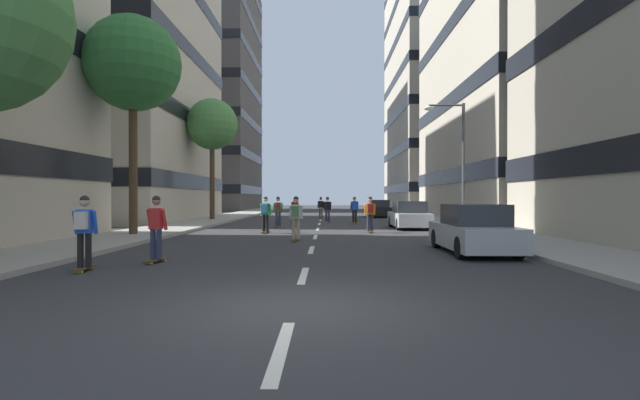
# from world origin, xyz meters

# --- Properties ---
(ground_plane) EXTENTS (144.15, 144.15, 0.00)m
(ground_plane) POSITION_xyz_m (0.00, 24.03, 0.00)
(ground_plane) COLOR #333335
(sidewalk_left) EXTENTS (3.39, 66.07, 0.14)m
(sidewalk_left) POSITION_xyz_m (-7.96, 27.03, 0.07)
(sidewalk_left) COLOR #9E9991
(sidewalk_left) RESTS_ON ground_plane
(sidewalk_right) EXTENTS (3.39, 66.07, 0.14)m
(sidewalk_right) POSITION_xyz_m (7.96, 27.03, 0.07)
(sidewalk_right) COLOR #9E9991
(sidewalk_right) RESTS_ON ground_plane
(lane_markings) EXTENTS (0.16, 57.20, 0.01)m
(lane_markings) POSITION_xyz_m (0.00, 25.50, 0.00)
(lane_markings) COLOR silver
(lane_markings) RESTS_ON ground_plane
(building_left_mid) EXTENTS (17.36, 17.97, 24.23)m
(building_left_mid) POSITION_xyz_m (-18.28, 28.19, 12.21)
(building_left_mid) COLOR #BCB29E
(building_left_mid) RESTS_ON ground_plane
(building_left_far) EXTENTS (17.36, 17.91, 31.86)m
(building_left_far) POSITION_xyz_m (-18.28, 55.66, 16.02)
(building_left_far) COLOR #4C4744
(building_left_far) RESTS_ON ground_plane
(building_right_mid) EXTENTS (17.36, 21.44, 22.31)m
(building_right_mid) POSITION_xyz_m (18.28, 28.19, 11.25)
(building_right_mid) COLOR #BCB29E
(building_right_mid) RESTS_ON ground_plane
(building_right_far) EXTENTS (17.36, 22.69, 34.17)m
(building_right_far) POSITION_xyz_m (18.28, 55.66, 17.18)
(building_right_far) COLOR #BCB29E
(building_right_far) RESTS_ON ground_plane
(parked_car_near) EXTENTS (1.82, 4.40, 1.52)m
(parked_car_near) POSITION_xyz_m (5.07, 33.57, 0.70)
(parked_car_near) COLOR black
(parked_car_near) RESTS_ON ground_plane
(parked_car_mid) EXTENTS (1.82, 4.40, 1.52)m
(parked_car_mid) POSITION_xyz_m (5.07, 18.56, 0.70)
(parked_car_mid) COLOR silver
(parked_car_mid) RESTS_ON ground_plane
(parked_car_far) EXTENTS (1.82, 4.40, 1.52)m
(parked_car_far) POSITION_xyz_m (5.07, 7.21, 0.70)
(parked_car_far) COLOR #B2B7BF
(parked_car_far) RESTS_ON ground_plane
(street_tree_near) EXTENTS (3.75, 3.75, 8.86)m
(street_tree_near) POSITION_xyz_m (-7.96, 26.72, 7.07)
(street_tree_near) COLOR #4C3823
(street_tree_near) RESTS_ON sidewalk_left
(street_tree_mid) EXTENTS (4.13, 4.13, 9.51)m
(street_tree_mid) POSITION_xyz_m (-7.96, 12.85, 7.54)
(street_tree_mid) COLOR #4C3823
(street_tree_mid) RESTS_ON sidewalk_left
(streetlamp_right) EXTENTS (2.13, 0.30, 6.50)m
(streetlamp_right) POSITION_xyz_m (7.26, 17.01, 4.14)
(streetlamp_right) COLOR #3F3F44
(streetlamp_right) RESTS_ON sidewalk_right
(skater_0) EXTENTS (0.55, 0.92, 1.78)m
(skater_0) POSITION_xyz_m (-5.15, 3.45, 1.02)
(skater_0) COLOR brown
(skater_0) RESTS_ON ground_plane
(skater_1) EXTENTS (0.55, 0.92, 1.78)m
(skater_1) POSITION_xyz_m (-2.33, 19.54, 1.02)
(skater_1) COLOR brown
(skater_1) RESTS_ON ground_plane
(skater_2) EXTENTS (0.56, 0.92, 1.78)m
(skater_2) POSITION_xyz_m (-2.47, 15.07, 1.02)
(skater_2) COLOR brown
(skater_2) RESTS_ON ground_plane
(skater_3) EXTENTS (0.56, 0.92, 1.78)m
(skater_3) POSITION_xyz_m (0.54, 25.08, 0.98)
(skater_3) COLOR brown
(skater_3) RESTS_ON ground_plane
(skater_4) EXTENTS (0.55, 0.91, 1.78)m
(skater_4) POSITION_xyz_m (2.70, 29.56, 1.02)
(skater_4) COLOR brown
(skater_4) RESTS_ON ground_plane
(skater_5) EXTENTS (0.54, 0.91, 1.78)m
(skater_5) POSITION_xyz_m (-0.71, 10.99, 1.02)
(skater_5) COLOR brown
(skater_5) RESTS_ON ground_plane
(skater_6) EXTENTS (0.56, 0.92, 1.78)m
(skater_6) POSITION_xyz_m (2.35, 23.73, 0.98)
(skater_6) COLOR brown
(skater_6) RESTS_ON ground_plane
(skater_7) EXTENTS (0.57, 0.92, 1.78)m
(skater_7) POSITION_xyz_m (-1.71, 24.54, 1.02)
(skater_7) COLOR brown
(skater_7) RESTS_ON ground_plane
(skater_8) EXTENTS (0.53, 0.90, 1.78)m
(skater_8) POSITION_xyz_m (2.62, 15.41, 1.02)
(skater_8) COLOR brown
(skater_8) RESTS_ON ground_plane
(skater_9) EXTENTS (0.57, 0.92, 1.78)m
(skater_9) POSITION_xyz_m (-4.00, 4.91, 0.98)
(skater_9) COLOR brown
(skater_9) RESTS_ON ground_plane
(skater_10) EXTENTS (0.56, 0.92, 1.78)m
(skater_10) POSITION_xyz_m (-0.01, 31.14, 0.98)
(skater_10) COLOR brown
(skater_10) RESTS_ON ground_plane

